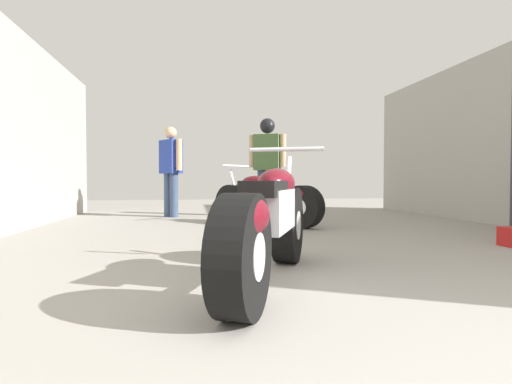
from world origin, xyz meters
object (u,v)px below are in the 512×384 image
Objects in this scene: mechanic_with_helmet at (267,158)px; motorcycle_black_naked at (267,200)px; motorcycle_maroon_cruiser at (269,223)px; mechanic_in_blue at (171,166)px.

motorcycle_black_naked is at bearing -100.68° from mechanic_with_helmet.
motorcycle_maroon_cruiser is at bearing -100.47° from mechanic_with_helmet.
mechanic_in_blue reaches higher than motorcycle_maroon_cruiser.
mechanic_in_blue reaches higher than motorcycle_black_naked.
mechanic_with_helmet is at bearing 79.53° from motorcycle_maroon_cruiser.
motorcycle_black_naked is 0.98× the size of mechanic_in_blue.
mechanic_in_blue is at bearing 132.72° from motorcycle_black_naked.
mechanic_with_helmet reaches higher than motorcycle_maroon_cruiser.
motorcycle_maroon_cruiser is 1.16× the size of mechanic_in_blue.
mechanic_in_blue is 0.91× the size of mechanic_with_helmet.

